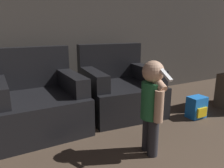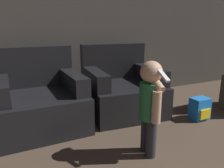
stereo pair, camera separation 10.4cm
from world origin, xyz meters
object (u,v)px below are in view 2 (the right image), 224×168
person_toddler (151,101)px  toy_backpack (200,109)px  armchair_left (40,100)px  armchair_right (121,89)px

person_toddler → toy_backpack: bearing=118.5°
armchair_left → armchair_right: (1.05, -0.00, 0.00)m
person_toddler → toy_backpack: person_toddler is taller
armchair_left → toy_backpack: armchair_left is taller
person_toddler → armchair_left: bearing=-134.8°
armchair_left → toy_backpack: bearing=-21.3°
toy_backpack → person_toddler: bearing=-160.1°
armchair_left → armchair_right: 1.05m
armchair_left → person_toddler: bearing=-54.1°
armchair_left → armchair_right: bearing=-0.7°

